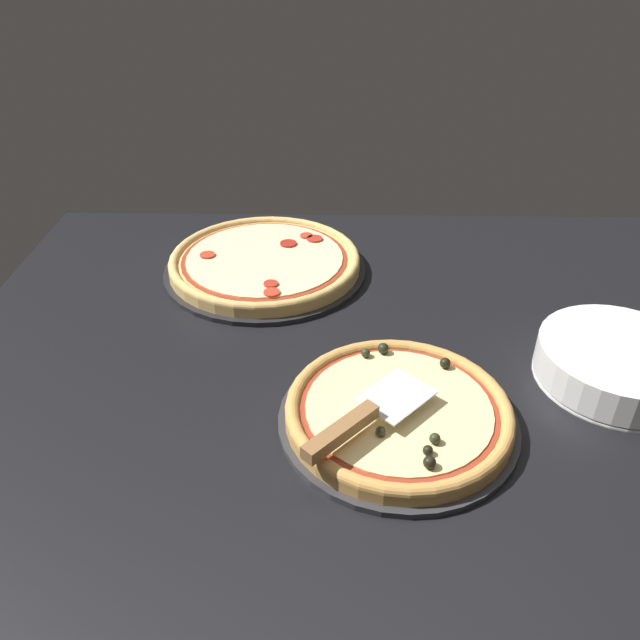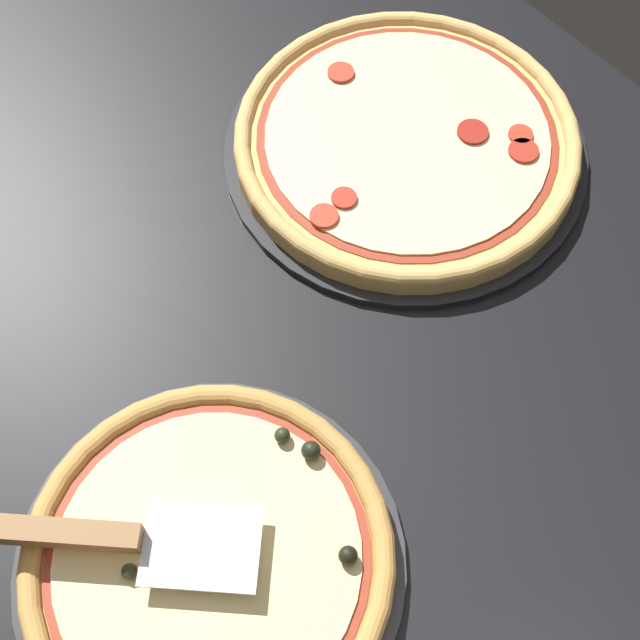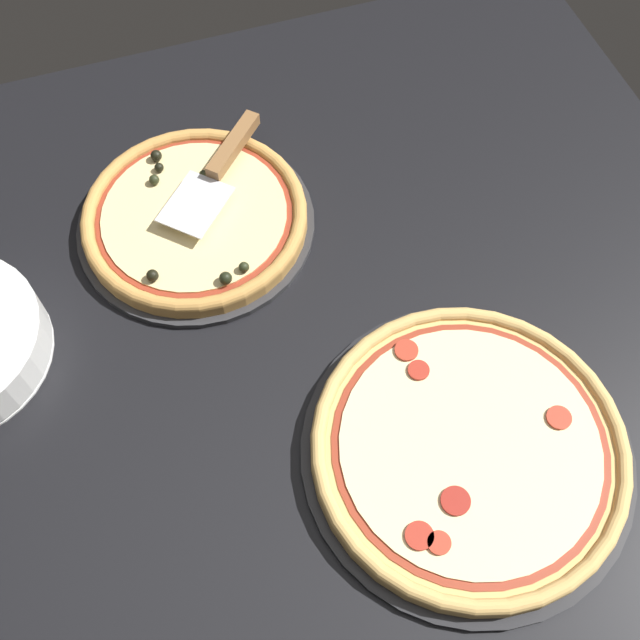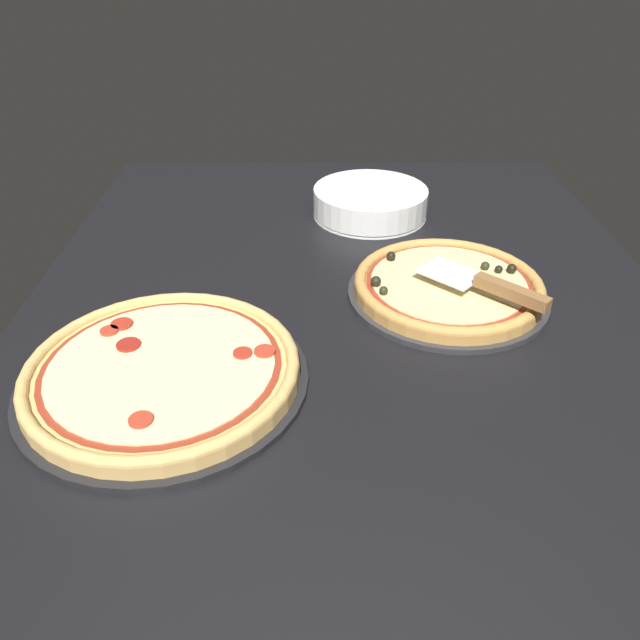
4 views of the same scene
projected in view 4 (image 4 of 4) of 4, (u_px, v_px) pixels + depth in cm
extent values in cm
cube|color=black|center=(348.00, 313.00, 110.34)|extent=(148.50, 114.55, 3.60)
cylinder|color=#2D2D30|center=(447.00, 294.00, 111.28)|extent=(35.48, 35.48, 1.00)
cylinder|color=#C68E47|center=(448.00, 288.00, 110.51)|extent=(33.35, 33.35, 1.79)
torus|color=#C68E47|center=(448.00, 283.00, 110.02)|extent=(33.35, 33.35, 2.09)
cylinder|color=maroon|center=(448.00, 283.00, 109.98)|extent=(28.99, 28.99, 0.15)
cylinder|color=beige|center=(449.00, 282.00, 109.91)|extent=(27.34, 27.34, 0.40)
sphere|color=#282D19|center=(487.00, 286.00, 106.92)|extent=(1.41, 1.41, 1.41)
sphere|color=black|center=(499.00, 269.00, 112.01)|extent=(1.40, 1.40, 1.40)
sphere|color=#282D19|center=(485.00, 266.00, 112.95)|extent=(1.54, 1.54, 1.54)
sphere|color=#282D19|center=(384.00, 291.00, 105.62)|extent=(1.50, 1.50, 1.50)
sphere|color=black|center=(376.00, 281.00, 107.96)|extent=(1.82, 1.82, 1.82)
sphere|color=black|center=(391.00, 256.00, 115.96)|extent=(1.72, 1.72, 1.72)
sphere|color=black|center=(512.00, 269.00, 111.88)|extent=(1.73, 1.73, 1.73)
cylinder|color=black|center=(165.00, 380.00, 90.89)|extent=(42.11, 42.11, 1.00)
cylinder|color=#DBAD60|center=(163.00, 372.00, 90.05)|extent=(39.58, 39.58, 2.04)
torus|color=#DBAD60|center=(162.00, 366.00, 89.49)|extent=(39.58, 39.58, 1.91)
cylinder|color=maroon|center=(162.00, 366.00, 89.45)|extent=(34.41, 34.41, 0.15)
cylinder|color=beige|center=(162.00, 365.00, 89.38)|extent=(32.46, 32.46, 0.40)
cylinder|color=#B73823|center=(109.00, 331.00, 96.01)|extent=(2.81, 2.81, 0.40)
cylinder|color=#B73823|center=(141.00, 420.00, 79.19)|extent=(3.19, 3.19, 0.40)
cylinder|color=#B73823|center=(265.00, 351.00, 91.57)|extent=(3.14, 3.14, 0.40)
cylinder|color=#AD2D1E|center=(122.00, 324.00, 97.58)|extent=(3.41, 3.41, 0.40)
cylinder|color=maroon|center=(128.00, 345.00, 92.92)|extent=(3.59, 3.59, 0.40)
cylinder|color=#AD2D1E|center=(243.00, 353.00, 91.17)|extent=(2.84, 2.84, 0.40)
cube|color=silver|center=(450.00, 273.00, 108.31)|extent=(12.58, 12.65, 0.24)
cube|color=olive|center=(511.00, 292.00, 101.20)|extent=(10.58, 10.89, 2.00)
cylinder|color=white|center=(370.00, 214.00, 141.27)|extent=(25.46, 25.46, 0.70)
cylinder|color=white|center=(370.00, 211.00, 140.89)|extent=(25.46, 25.46, 0.70)
cylinder|color=white|center=(370.00, 208.00, 140.51)|extent=(25.46, 25.46, 0.70)
cylinder|color=white|center=(370.00, 205.00, 140.12)|extent=(25.46, 25.46, 0.70)
cylinder|color=white|center=(370.00, 202.00, 139.74)|extent=(25.46, 25.46, 0.70)
cylinder|color=white|center=(370.00, 199.00, 139.35)|extent=(25.46, 25.46, 0.70)
cylinder|color=white|center=(370.00, 196.00, 138.97)|extent=(25.46, 25.46, 0.70)
cylinder|color=white|center=(371.00, 193.00, 138.59)|extent=(25.46, 25.46, 0.70)
cylinder|color=white|center=(371.00, 190.00, 138.20)|extent=(25.46, 25.46, 0.70)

